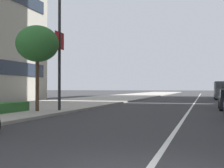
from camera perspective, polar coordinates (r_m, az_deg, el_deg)
sidewalk_right_plaza at (r=37.34m, az=-3.99°, el=-3.04°), size 160.00×10.25×0.15m
lane_centre_stripe at (r=39.94m, az=15.24°, el=-2.96°), size 110.00×0.16×0.01m
delivery_van_ahead at (r=45.67m, az=19.62°, el=-1.02°), size 6.14×2.03×2.45m
street_lamp_with_banners at (r=20.31m, az=-8.87°, el=9.77°), size 1.26×2.30×8.68m
street_tree_mid_sidewalk at (r=19.80m, az=-13.59°, el=7.17°), size 2.64×2.64×5.28m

